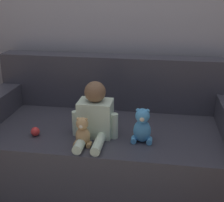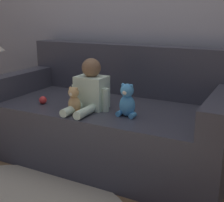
{
  "view_description": "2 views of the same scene",
  "coord_description": "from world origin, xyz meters",
  "px_view_note": "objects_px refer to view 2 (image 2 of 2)",
  "views": [
    {
      "loc": [
        0.36,
        -2.04,
        1.44
      ],
      "look_at": [
        0.03,
        0.01,
        0.66
      ],
      "focal_mm": 50.0,
      "sensor_mm": 36.0,
      "label": 1
    },
    {
      "loc": [
        1.12,
        -2.09,
        1.17
      ],
      "look_at": [
        0.08,
        -0.1,
        0.53
      ],
      "focal_mm": 50.0,
      "sensor_mm": 36.0,
      "label": 2
    }
  ],
  "objects_px": {
    "plush_toy_side": "(127,101)",
    "toy_ball": "(43,100)",
    "person_baby": "(90,90)",
    "teddy_bear_brown": "(74,101)",
    "couch": "(112,120)"
  },
  "relations": [
    {
      "from": "person_baby",
      "to": "teddy_bear_brown",
      "type": "relative_size",
      "value": 1.96
    },
    {
      "from": "plush_toy_side",
      "to": "toy_ball",
      "type": "height_order",
      "value": "plush_toy_side"
    },
    {
      "from": "teddy_bear_brown",
      "to": "toy_ball",
      "type": "height_order",
      "value": "teddy_bear_brown"
    },
    {
      "from": "toy_ball",
      "to": "person_baby",
      "type": "bearing_deg",
      "value": 9.07
    },
    {
      "from": "couch",
      "to": "plush_toy_side",
      "type": "distance_m",
      "value": 0.46
    },
    {
      "from": "couch",
      "to": "teddy_bear_brown",
      "type": "height_order",
      "value": "couch"
    },
    {
      "from": "plush_toy_side",
      "to": "toy_ball",
      "type": "xyz_separation_m",
      "value": [
        -0.72,
        -0.03,
        -0.08
      ]
    },
    {
      "from": "plush_toy_side",
      "to": "couch",
      "type": "bearing_deg",
      "value": 134.29
    },
    {
      "from": "person_baby",
      "to": "plush_toy_side",
      "type": "bearing_deg",
      "value": -6.22
    },
    {
      "from": "couch",
      "to": "person_baby",
      "type": "distance_m",
      "value": 0.38
    },
    {
      "from": "teddy_bear_brown",
      "to": "plush_toy_side",
      "type": "relative_size",
      "value": 0.83
    },
    {
      "from": "couch",
      "to": "person_baby",
      "type": "relative_size",
      "value": 5.0
    },
    {
      "from": "teddy_bear_brown",
      "to": "couch",
      "type": "bearing_deg",
      "value": 74.62
    },
    {
      "from": "plush_toy_side",
      "to": "toy_ball",
      "type": "bearing_deg",
      "value": -177.66
    },
    {
      "from": "teddy_bear_brown",
      "to": "plush_toy_side",
      "type": "height_order",
      "value": "plush_toy_side"
    }
  ]
}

